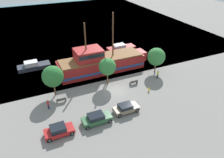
# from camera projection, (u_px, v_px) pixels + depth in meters

# --- Properties ---
(ground_plane) EXTENTS (160.00, 160.00, 0.00)m
(ground_plane) POSITION_uv_depth(u_px,v_px,m) (115.00, 90.00, 38.72)
(ground_plane) COLOR gray
(water_surface) EXTENTS (80.00, 80.00, 0.00)m
(water_surface) POSITION_uv_depth(u_px,v_px,m) (59.00, 25.00, 73.20)
(water_surface) COLOR teal
(water_surface) RESTS_ON ground
(pirate_ship) EXTENTS (18.70, 5.12, 11.61)m
(pirate_ship) POSITION_uv_depth(u_px,v_px,m) (100.00, 62.00, 44.20)
(pirate_ship) COLOR #A31E1E
(pirate_ship) RESTS_ON water_surface
(moored_boat_dockside) EXTENTS (6.56, 2.40, 1.66)m
(moored_boat_dockside) POSITION_uv_depth(u_px,v_px,m) (33.00, 66.00, 45.62)
(moored_boat_dockside) COLOR #2D333D
(moored_boat_dockside) RESTS_ON water_surface
(moored_boat_outer) EXTENTS (7.03, 2.45, 1.52)m
(moored_boat_outer) POSITION_uv_depth(u_px,v_px,m) (121.00, 48.00, 54.22)
(moored_boat_outer) COLOR maroon
(moored_boat_outer) RESTS_ON water_surface
(parked_car_curb_front) EXTENTS (3.88, 1.85, 1.37)m
(parked_car_curb_front) POSITION_uv_depth(u_px,v_px,m) (126.00, 108.00, 33.26)
(parked_car_curb_front) COLOR #7F705B
(parked_car_curb_front) RESTS_ON ground_plane
(parked_car_curb_mid) EXTENTS (3.91, 1.94, 1.46)m
(parked_car_curb_mid) POSITION_uv_depth(u_px,v_px,m) (59.00, 130.00, 29.08)
(parked_car_curb_mid) COLOR #B21E1E
(parked_car_curb_mid) RESTS_ON ground_plane
(parked_car_curb_rear) EXTENTS (4.26, 1.91, 1.48)m
(parked_car_curb_rear) POSITION_uv_depth(u_px,v_px,m) (97.00, 118.00, 31.14)
(parked_car_curb_rear) COLOR #2D5B38
(parked_car_curb_rear) RESTS_ON ground_plane
(fire_hydrant) EXTENTS (0.42, 0.25, 0.76)m
(fire_hydrant) POSITION_uv_depth(u_px,v_px,m) (149.00, 89.00, 38.30)
(fire_hydrant) COLOR yellow
(fire_hydrant) RESTS_ON ground_plane
(bench_promenade_east) EXTENTS (1.58, 0.45, 0.85)m
(bench_promenade_east) POSITION_uv_depth(u_px,v_px,m) (61.00, 100.00, 35.49)
(bench_promenade_east) COLOR #4C4742
(bench_promenade_east) RESTS_ON ground_plane
(bench_promenade_west) EXTENTS (1.59, 0.45, 0.85)m
(bench_promenade_west) POSITION_uv_depth(u_px,v_px,m) (134.00, 82.00, 40.31)
(bench_promenade_west) COLOR #4C4742
(bench_promenade_west) RESTS_ON ground_plane
(pedestrian_walking_near) EXTENTS (0.32, 0.32, 1.71)m
(pedestrian_walking_near) POSITION_uv_depth(u_px,v_px,m) (48.00, 104.00, 33.79)
(pedestrian_walking_near) COLOR #232838
(pedestrian_walking_near) RESTS_ON ground_plane
(pedestrian_walking_far) EXTENTS (0.32, 0.32, 1.62)m
(pedestrian_walking_far) POSITION_uv_depth(u_px,v_px,m) (158.00, 74.00, 42.11)
(pedestrian_walking_far) COLOR #232838
(pedestrian_walking_far) RESTS_ON ground_plane
(tree_row_east) EXTENTS (3.55, 3.55, 5.46)m
(tree_row_east) POSITION_uv_depth(u_px,v_px,m) (53.00, 76.00, 35.63)
(tree_row_east) COLOR brown
(tree_row_east) RESTS_ON ground_plane
(tree_row_mideast) EXTENTS (3.11, 3.11, 5.18)m
(tree_row_mideast) POSITION_uv_depth(u_px,v_px,m) (107.00, 67.00, 38.74)
(tree_row_mideast) COLOR brown
(tree_row_mideast) RESTS_ON ground_plane
(tree_row_midwest) EXTENTS (3.51, 3.51, 5.20)m
(tree_row_midwest) POSITION_uv_depth(u_px,v_px,m) (156.00, 57.00, 42.81)
(tree_row_midwest) COLOR brown
(tree_row_midwest) RESTS_ON ground_plane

